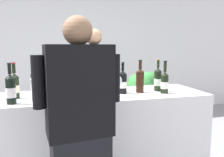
{
  "coord_description": "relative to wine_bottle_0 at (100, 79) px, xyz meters",
  "views": [
    {
      "loc": [
        -0.42,
        -2.12,
        1.47
      ],
      "look_at": [
        0.14,
        0.0,
        1.15
      ],
      "focal_mm": 35.5,
      "sensor_mm": 36.0,
      "label": 1
    }
  ],
  "objects": [
    {
      "name": "person_server",
      "position": [
        0.03,
        0.53,
        -0.3
      ],
      "size": [
        0.6,
        0.34,
        1.7
      ],
      "color": "black",
      "rests_on": "ground_plane"
    },
    {
      "name": "wine_bottle_8",
      "position": [
        -0.28,
        -0.3,
        -0.01
      ],
      "size": [
        0.07,
        0.07,
        0.34
      ],
      "color": "black",
      "rests_on": "counter"
    },
    {
      "name": "wine_bottle_7",
      "position": [
        0.36,
        -0.23,
        0.01
      ],
      "size": [
        0.08,
        0.08,
        0.33
      ],
      "color": "black",
      "rests_on": "counter"
    },
    {
      "name": "wine_bottle_0",
      "position": [
        0.0,
        0.0,
        0.0
      ],
      "size": [
        0.07,
        0.07,
        0.34
      ],
      "color": "black",
      "rests_on": "counter"
    },
    {
      "name": "potted_shrub",
      "position": [
        0.85,
        0.75,
        -0.38
      ],
      "size": [
        0.68,
        0.57,
        1.1
      ],
      "color": "brown",
      "rests_on": "ground_plane"
    },
    {
      "name": "counter",
      "position": [
        -0.06,
        -0.19,
        -0.62
      ],
      "size": [
        2.16,
        0.67,
        1.0
      ],
      "primitive_type": "cube",
      "color": "white",
      "rests_on": "ground_plane"
    },
    {
      "name": "person_guest",
      "position": [
        -0.32,
        -0.86,
        -0.31
      ],
      "size": [
        0.59,
        0.29,
        1.67
      ],
      "color": "black",
      "rests_on": "ground_plane"
    },
    {
      "name": "wine_bottle_4",
      "position": [
        0.59,
        -0.32,
        -0.01
      ],
      "size": [
        0.08,
        0.08,
        0.33
      ],
      "color": "black",
      "rests_on": "counter"
    },
    {
      "name": "wine_bottle_9",
      "position": [
        0.18,
        -0.23,
        -0.01
      ],
      "size": [
        0.08,
        0.08,
        0.32
      ],
      "color": "black",
      "rests_on": "counter"
    },
    {
      "name": "wine_bottle_6",
      "position": [
        -0.16,
        -0.33,
        0.0
      ],
      "size": [
        0.08,
        0.08,
        0.34
      ],
      "color": "black",
      "rests_on": "counter"
    },
    {
      "name": "wine_glass",
      "position": [
        0.09,
        -0.37,
        0.02
      ],
      "size": [
        0.08,
        0.08,
        0.2
      ],
      "color": "silver",
      "rests_on": "counter"
    },
    {
      "name": "wine_bottle_1",
      "position": [
        -0.83,
        -0.39,
        0.0
      ],
      "size": [
        0.08,
        0.08,
        0.34
      ],
      "color": "black",
      "rests_on": "counter"
    },
    {
      "name": "wall_back",
      "position": [
        -0.06,
        2.41,
        0.28
      ],
      "size": [
        8.0,
        0.1,
        2.8
      ],
      "primitive_type": "cube",
      "color": "white",
      "rests_on": "ground_plane"
    },
    {
      "name": "wine_bottle_2",
      "position": [
        -0.83,
        -0.19,
        -0.0
      ],
      "size": [
        0.08,
        0.08,
        0.33
      ],
      "color": "black",
      "rests_on": "counter"
    },
    {
      "name": "ice_bucket",
      "position": [
        -0.57,
        -0.33,
        -0.02
      ],
      "size": [
        0.22,
        0.22,
        0.2
      ],
      "color": "silver",
      "rests_on": "counter"
    },
    {
      "name": "wine_bottle_5",
      "position": [
        0.57,
        -0.21,
        0.0
      ],
      "size": [
        0.08,
        0.08,
        0.34
      ],
      "color": "black",
      "rests_on": "counter"
    },
    {
      "name": "wine_bottle_3",
      "position": [
        -0.67,
        0.0,
        -0.0
      ],
      "size": [
        0.08,
        0.08,
        0.34
      ],
      "color": "black",
      "rests_on": "counter"
    },
    {
      "name": "wine_bottle_10",
      "position": [
        0.12,
        -0.11,
        -0.0
      ],
      "size": [
        0.08,
        0.08,
        0.32
      ],
      "color": "black",
      "rests_on": "counter"
    }
  ]
}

